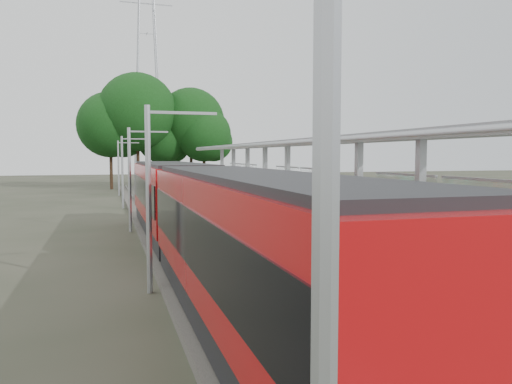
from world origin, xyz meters
TOP-DOWN VIEW (x-y plane):
  - trackbed at (-4.50, 20.00)m, footprint 3.00×70.00m
  - platform at (0.00, 20.00)m, footprint 6.00×50.00m
  - tactile_strip at (-2.55, 20.00)m, footprint 0.60×50.00m
  - end_fence at (0.00, 44.95)m, footprint 6.00×0.10m
  - train at (-4.50, 9.55)m, footprint 2.74×27.60m
  - canopy at (1.61, 16.19)m, footprint 3.27×38.00m
  - pylon at (-1.00, 73.00)m, footprint 8.00×4.00m
  - tree_cluster at (-1.59, 53.20)m, footprint 17.93×9.79m
  - catenary_masts at (-6.22, 19.00)m, footprint 2.08×48.16m
  - bench_mid at (2.61, 10.18)m, footprint 0.60×1.55m
  - bench_far at (1.60, 26.51)m, footprint 0.73×1.38m
  - info_pillar_near at (1.34, 8.39)m, footprint 0.36×0.36m
  - info_pillar_far at (1.19, 15.77)m, footprint 0.44×0.44m
  - litter_bin at (0.90, 7.45)m, footprint 0.53×0.53m

SIDE VIEW (x-z plane):
  - trackbed at x=-4.50m, z-range 0.00..0.24m
  - platform at x=0.00m, z-range 0.00..1.00m
  - tactile_strip at x=-2.55m, z-range 1.00..1.02m
  - litter_bin at x=0.90m, z-range 1.00..1.88m
  - bench_far at x=1.60m, z-range 1.02..1.93m
  - bench_mid at x=2.61m, z-range 1.03..2.06m
  - end_fence at x=0.00m, z-range 1.00..2.20m
  - info_pillar_near at x=1.34m, z-range 0.89..2.47m
  - info_pillar_far at x=1.19m, z-range 0.87..2.83m
  - train at x=-4.50m, z-range 0.24..3.86m
  - catenary_masts at x=-6.22m, z-range 0.21..5.61m
  - canopy at x=1.61m, z-range 2.37..6.03m
  - tree_cluster at x=-1.59m, z-range 1.09..14.67m
  - pylon at x=-1.00m, z-range 0.00..38.00m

